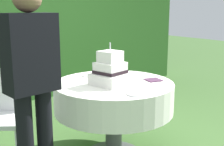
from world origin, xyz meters
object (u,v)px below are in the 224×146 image
object	(u,v)px
cake_table	(114,97)
garden_chair	(5,109)
serving_plate_near	(88,76)
serving_plate_far	(135,94)
wedding_cake	(110,71)
napkin_stack	(153,80)
standing_person	(32,81)

from	to	relation	value
cake_table	garden_chair	size ratio (longest dim) A/B	1.27
serving_plate_near	garden_chair	world-z (taller)	garden_chair
serving_plate_far	garden_chair	size ratio (longest dim) A/B	0.16
wedding_cake	garden_chair	distance (m)	1.01
napkin_stack	wedding_cake	bearing A→B (deg)	165.07
napkin_stack	standing_person	size ratio (longest dim) A/B	0.09
garden_chair	standing_person	xyz separation A→B (m)	(0.03, -0.64, 0.39)
wedding_cake	standing_person	bearing A→B (deg)	-168.26
napkin_stack	cake_table	bearing A→B (deg)	156.34
wedding_cake	serving_plate_near	bearing A→B (deg)	88.79
cake_table	wedding_cake	world-z (taller)	wedding_cake
cake_table	wedding_cake	xyz separation A→B (m)	(-0.07, -0.04, 0.27)
garden_chair	napkin_stack	bearing A→B (deg)	-25.08
napkin_stack	garden_chair	distance (m)	1.41
cake_table	napkin_stack	world-z (taller)	napkin_stack
garden_chair	standing_person	bearing A→B (deg)	-87.03
cake_table	wedding_cake	size ratio (longest dim) A/B	2.92
cake_table	garden_chair	world-z (taller)	garden_chair
serving_plate_near	serving_plate_far	bearing A→B (deg)	-92.42
cake_table	standing_person	bearing A→B (deg)	-166.50
serving_plate_far	napkin_stack	size ratio (longest dim) A/B	0.96
garden_chair	cake_table	bearing A→B (deg)	-25.64
cake_table	garden_chair	xyz separation A→B (m)	(-0.90, 0.43, -0.06)
wedding_cake	standing_person	size ratio (longest dim) A/B	0.24
standing_person	serving_plate_near	bearing A→B (deg)	35.32
serving_plate_far	standing_person	size ratio (longest dim) A/B	0.09
serving_plate_near	napkin_stack	size ratio (longest dim) A/B	0.88
serving_plate_near	serving_plate_far	xyz separation A→B (m)	(-0.03, -0.79, 0.00)
standing_person	cake_table	bearing A→B (deg)	13.50
wedding_cake	garden_chair	size ratio (longest dim) A/B	0.44
serving_plate_far	garden_chair	distance (m)	1.20
wedding_cake	serving_plate_near	size ratio (longest dim) A/B	3.05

